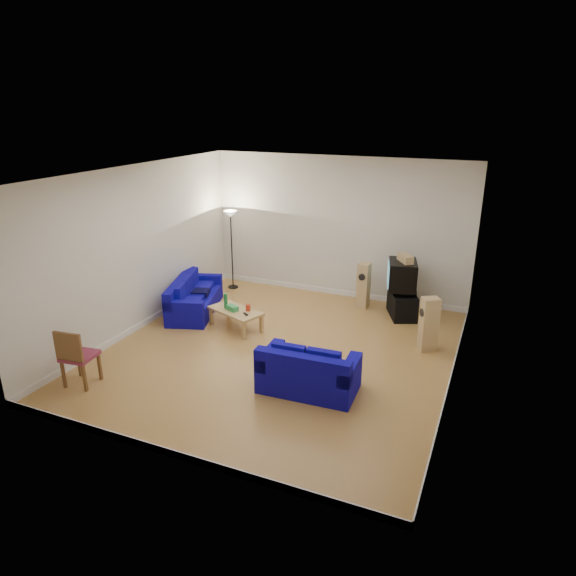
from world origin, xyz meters
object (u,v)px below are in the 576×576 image
at_px(sofa_three_seat, 193,300).
at_px(sofa_loveseat, 308,375).
at_px(tv_stand, 402,304).
at_px(coffee_table, 236,312).
at_px(television, 402,275).

relative_size(sofa_three_seat, sofa_loveseat, 1.33).
distance_m(sofa_loveseat, tv_stand, 3.67).
height_order(coffee_table, tv_stand, tv_stand).
xyz_separation_m(sofa_loveseat, television, (0.69, 3.58, 0.63)).
distance_m(sofa_three_seat, tv_stand, 4.47).
height_order(tv_stand, television, television).
height_order(sofa_loveseat, television, television).
distance_m(tv_stand, television, 0.66).
bearing_deg(television, coffee_table, -70.13).
xyz_separation_m(sofa_loveseat, coffee_table, (-2.18, 1.65, 0.07)).
relative_size(sofa_loveseat, television, 1.77).
height_order(sofa_three_seat, coffee_table, sofa_three_seat).
bearing_deg(coffee_table, sofa_three_seat, 161.85).
relative_size(coffee_table, tv_stand, 1.43).
bearing_deg(sofa_loveseat, sofa_three_seat, 146.53).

